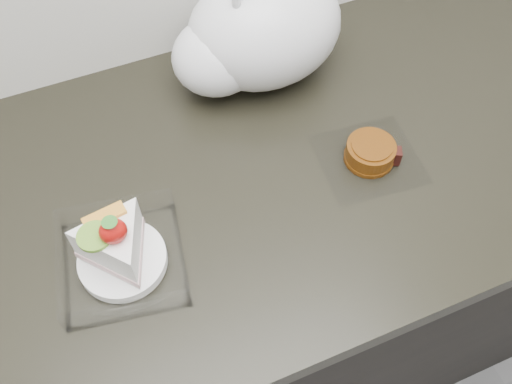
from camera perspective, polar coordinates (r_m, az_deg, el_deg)
name	(u,v)px	position (r m, az deg, el deg)	size (l,w,h in m)	color
counter	(233,295)	(1.29, -2.29, -10.25)	(2.04, 0.64, 0.90)	black
cake_tray	(120,253)	(0.81, -13.48, -5.92)	(0.20, 0.20, 0.13)	white
mooncake_wrap	(371,154)	(0.93, 11.40, 3.77)	(0.17, 0.16, 0.04)	white
plastic_bag	(256,34)	(0.98, -0.05, 15.56)	(0.34, 0.27, 0.24)	white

